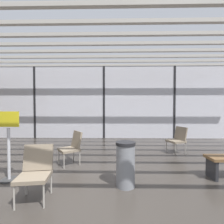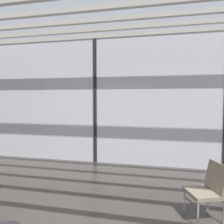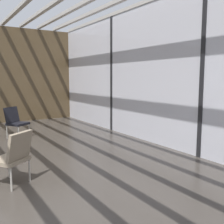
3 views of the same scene
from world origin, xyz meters
name	(u,v)px [view 3 (image 3 of 3)]	position (x,y,z in m)	size (l,w,h in m)	color
glass_curtain_wall	(204,73)	(0.00, 5.20, 1.79)	(14.00, 0.08, 3.59)	silver
window_mullion_0	(113,75)	(-3.50, 5.20, 1.79)	(0.10, 0.12, 3.59)	black
window_mullion_1	(204,73)	(0.00, 5.20, 1.79)	(0.10, 0.12, 3.59)	black
lounge_chair_2	(15,120)	(-4.07, 2.27, 0.49)	(0.70, 0.69, 0.87)	black
lounge_chair_3	(14,155)	(-0.60, 1.49, 0.49)	(0.71, 0.70, 0.87)	#7F705B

